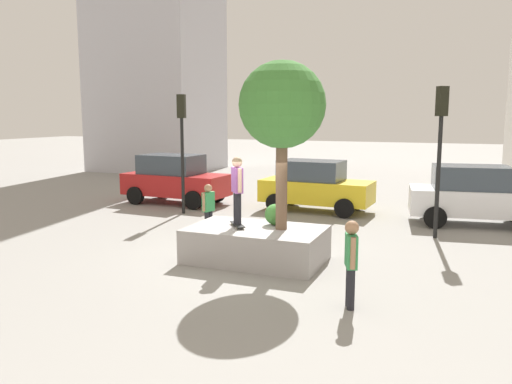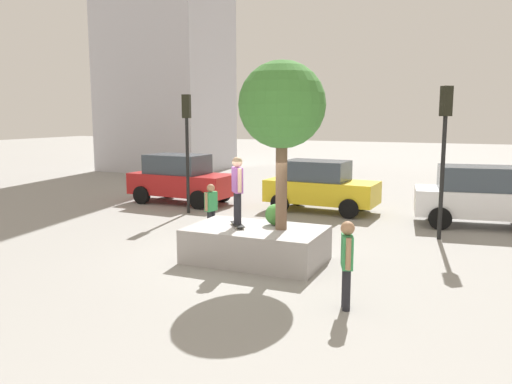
# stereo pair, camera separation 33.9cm
# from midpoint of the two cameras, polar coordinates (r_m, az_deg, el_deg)

# --- Properties ---
(ground_plane) EXTENTS (120.00, 120.00, 0.00)m
(ground_plane) POSITION_cam_midpoint_polar(r_m,az_deg,el_deg) (13.27, -1.80, -7.30)
(ground_plane) COLOR gray
(planter_ledge) EXTENTS (3.34, 2.05, 0.85)m
(planter_ledge) POSITION_cam_midpoint_polar(r_m,az_deg,el_deg) (12.85, -0.76, -5.86)
(planter_ledge) COLOR gray
(planter_ledge) RESTS_ON ground
(plaza_tree) EXTENTS (2.09, 2.09, 4.07)m
(plaza_tree) POSITION_cam_midpoint_polar(r_m,az_deg,el_deg) (12.31, 2.13, 9.54)
(plaza_tree) COLOR brown
(plaza_tree) RESTS_ON planter_ledge
(boxwood_shrub) EXTENTS (0.54, 0.54, 0.54)m
(boxwood_shrub) POSITION_cam_midpoint_polar(r_m,az_deg,el_deg) (13.04, 1.41, -2.51)
(boxwood_shrub) COLOR #3D7A33
(boxwood_shrub) RESTS_ON planter_ledge
(skateboard) EXTENTS (0.66, 0.76, 0.07)m
(skateboard) POSITION_cam_midpoint_polar(r_m,az_deg,el_deg) (12.85, -2.84, -3.65)
(skateboard) COLOR black
(skateboard) RESTS_ON planter_ledge
(skateboarder) EXTENTS (0.43, 0.47, 1.69)m
(skateboarder) POSITION_cam_midpoint_polar(r_m,az_deg,el_deg) (12.68, -2.87, 0.72)
(skateboarder) COLOR black
(skateboarder) RESTS_ON skateboard
(sedan_parked) EXTENTS (4.43, 2.21, 2.02)m
(sedan_parked) POSITION_cam_midpoint_polar(r_m,az_deg,el_deg) (21.42, -9.50, 1.46)
(sedan_parked) COLOR #B21E1E
(sedan_parked) RESTS_ON ground
(taxi_cab) EXTENTS (4.24, 2.13, 1.93)m
(taxi_cab) POSITION_cam_midpoint_polar(r_m,az_deg,el_deg) (19.53, 6.10, 0.72)
(taxi_cab) COLOR gold
(taxi_cab) RESTS_ON ground
(police_car) EXTENTS (4.46, 2.45, 1.98)m
(police_car) POSITION_cam_midpoint_polar(r_m,az_deg,el_deg) (18.37, 22.73, -0.32)
(police_car) COLOR white
(police_car) RESTS_ON ground
(traffic_light_corner) EXTENTS (0.37, 0.37, 4.45)m
(traffic_light_corner) POSITION_cam_midpoint_polar(r_m,az_deg,el_deg) (15.77, 19.25, 5.94)
(traffic_light_corner) COLOR black
(traffic_light_corner) RESTS_ON ground
(traffic_light_median) EXTENTS (0.32, 0.36, 4.37)m
(traffic_light_median) POSITION_cam_midpoint_polar(r_m,az_deg,el_deg) (19.00, -8.76, 6.53)
(traffic_light_median) COLOR black
(traffic_light_median) RESTS_ON ground
(pedestrian_crossing) EXTENTS (0.33, 0.55, 1.69)m
(pedestrian_crossing) POSITION_cam_midpoint_polar(r_m,az_deg,el_deg) (9.78, 9.57, -7.27)
(pedestrian_crossing) COLOR black
(pedestrian_crossing) RESTS_ON ground
(passerby_with_bag) EXTENTS (0.25, 0.52, 1.57)m
(passerby_with_bag) POSITION_cam_midpoint_polar(r_m,az_deg,el_deg) (15.57, -5.95, -1.55)
(passerby_with_bag) COLOR black
(passerby_with_bag) RESTS_ON ground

